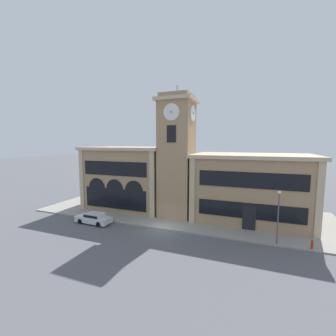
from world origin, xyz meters
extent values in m
plane|color=#56565B|center=(0.00, 0.00, 0.00)|extent=(300.00, 300.00, 0.00)
cube|color=gray|center=(0.00, 7.36, 0.07)|extent=(42.48, 14.73, 0.15)
cube|color=#9E7F5B|center=(0.00, 5.59, 8.03)|extent=(4.40, 4.40, 16.06)
cube|color=tan|center=(0.00, 5.59, 16.28)|extent=(5.10, 5.10, 0.45)
cube|color=#9E7F5B|center=(0.00, 5.59, 16.81)|extent=(4.05, 4.05, 0.60)
cylinder|color=#4C4C51|center=(0.00, 5.59, 17.71)|extent=(0.10, 0.10, 1.20)
cylinder|color=silver|center=(0.00, 3.34, 14.47)|extent=(2.18, 0.10, 2.18)
cylinder|color=black|center=(0.00, 3.27, 14.47)|extent=(0.17, 0.04, 0.17)
cylinder|color=silver|center=(2.25, 5.59, 14.47)|extent=(0.10, 2.18, 2.18)
cylinder|color=black|center=(2.32, 5.59, 14.47)|extent=(0.04, 0.17, 0.17)
cube|color=black|center=(0.00, 3.35, 11.68)|extent=(1.23, 0.10, 2.20)
cube|color=#9E7F5B|center=(-8.94, 8.06, 4.70)|extent=(12.88, 9.34, 9.39)
cube|color=tan|center=(-8.94, 8.06, 9.62)|extent=(13.58, 10.04, 0.45)
cube|color=tan|center=(-15.03, 3.33, 4.70)|extent=(0.70, 0.16, 9.39)
cube|color=tan|center=(-2.85, 3.33, 4.70)|extent=(0.70, 0.16, 9.39)
cube|color=black|center=(-8.94, 3.35, 6.76)|extent=(10.56, 0.10, 2.07)
cube|color=black|center=(-8.94, 3.35, 2.25)|extent=(10.31, 0.10, 3.01)
cylinder|color=black|center=(-12.16, 3.34, 3.76)|extent=(2.83, 0.06, 2.83)
cylinder|color=black|center=(-8.94, 3.34, 3.76)|extent=(2.83, 0.06, 2.83)
cylinder|color=black|center=(-5.72, 3.34, 3.76)|extent=(2.83, 0.06, 2.83)
cube|color=#9E7F5B|center=(9.87, 8.06, 4.28)|extent=(14.74, 9.34, 8.55)
cube|color=tan|center=(9.87, 8.06, 8.78)|extent=(15.44, 10.04, 0.45)
cube|color=tan|center=(2.85, 3.33, 4.28)|extent=(0.70, 0.16, 8.55)
cube|color=tan|center=(16.89, 3.33, 4.28)|extent=(0.70, 0.16, 8.55)
cube|color=black|center=(9.87, 3.35, 6.16)|extent=(12.09, 0.10, 1.88)
cube|color=black|center=(9.87, 3.34, 1.54)|extent=(1.50, 0.12, 3.08)
cube|color=black|center=(9.87, 3.35, 2.46)|extent=(12.09, 0.10, 1.92)
cube|color=silver|center=(-9.19, -1.23, 0.55)|extent=(4.82, 1.90, 0.73)
cube|color=silver|center=(-9.00, -1.23, 1.15)|extent=(2.33, 1.66, 0.47)
cube|color=black|center=(-9.00, -1.23, 1.15)|extent=(2.24, 1.69, 0.35)
cylinder|color=black|center=(-10.70, -1.97, 0.35)|extent=(0.70, 0.24, 0.69)
cylinder|color=black|center=(-10.65, -0.41, 0.35)|extent=(0.70, 0.24, 0.69)
cylinder|color=black|center=(-7.73, -2.04, 0.35)|extent=(0.70, 0.24, 0.69)
cylinder|color=black|center=(-7.69, -0.49, 0.35)|extent=(0.70, 0.24, 0.69)
cylinder|color=#4C4C51|center=(12.68, 0.42, 2.76)|extent=(0.12, 0.12, 5.22)
sphere|color=silver|center=(12.68, 0.42, 5.55)|extent=(0.36, 0.36, 0.36)
cylinder|color=red|center=(15.82, 0.48, 0.50)|extent=(0.22, 0.22, 0.70)
sphere|color=red|center=(15.82, 0.48, 0.93)|extent=(0.19, 0.19, 0.19)
camera|label=1|loc=(10.16, -24.29, 10.49)|focal=24.00mm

